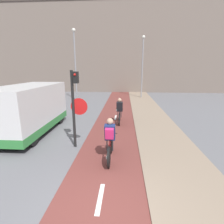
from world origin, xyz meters
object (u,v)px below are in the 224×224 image
at_px(street_lamp_far, 75,58).
at_px(cyclist_far, 120,112).
at_px(cyclist_near, 110,141).
at_px(traffic_light_pole, 75,101).
at_px(van, 30,110).
at_px(street_lamp_sidewalk, 143,61).

relative_size(street_lamp_far, cyclist_far, 4.12).
bearing_deg(cyclist_near, traffic_light_pole, 145.82).
relative_size(traffic_light_pole, van, 0.63).
bearing_deg(street_lamp_sidewalk, cyclist_far, -102.56).
distance_m(street_lamp_far, van, 9.93).
xyz_separation_m(street_lamp_sidewalk, van, (-6.60, -11.65, -2.87)).
bearing_deg(traffic_light_pole, van, 151.11).
relative_size(street_lamp_far, street_lamp_sidewalk, 1.05).
height_order(street_lamp_far, van, street_lamp_far).
relative_size(traffic_light_pole, street_lamp_sidewalk, 0.47).
distance_m(street_lamp_sidewalk, cyclist_near, 14.74).
height_order(traffic_light_pole, cyclist_near, traffic_light_pole).
height_order(cyclist_near, cyclist_far, cyclist_near).
bearing_deg(cyclist_far, van, -156.96).
distance_m(street_lamp_sidewalk, van, 13.69).
distance_m(street_lamp_far, cyclist_far, 9.55).
bearing_deg(cyclist_near, van, 149.23).
xyz_separation_m(traffic_light_pole, street_lamp_far, (-2.97, 10.98, 2.29)).
xyz_separation_m(traffic_light_pole, cyclist_far, (1.66, 3.41, -1.25)).
xyz_separation_m(street_lamp_sidewalk, cyclist_near, (-2.38, -14.16, -3.32)).
height_order(street_lamp_sidewalk, van, street_lamp_sidewalk).
height_order(cyclist_near, van, van).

